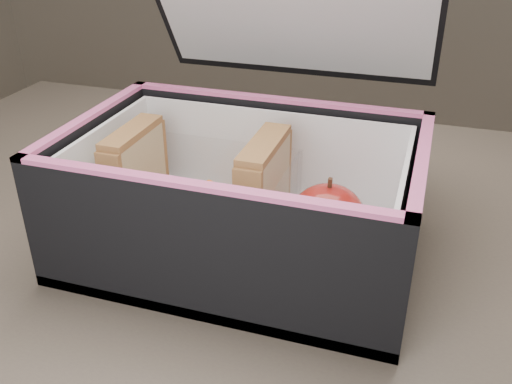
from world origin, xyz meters
TOP-DOWN VIEW (x-y plane):
  - kitchen_table at (0.00, 0.00)m, footprint 1.20×0.80m
  - lunch_bag at (-0.05, -0.02)m, footprint 0.32×0.33m
  - plastic_tub at (-0.10, -0.02)m, footprint 0.18×0.13m
  - sandwich_left at (-0.17, -0.02)m, footprint 0.02×0.09m
  - sandwich_right at (-0.03, -0.02)m, footprint 0.03×0.09m
  - carrot_sticks at (-0.10, -0.02)m, footprint 0.04×0.15m
  - paper_napkin at (0.04, -0.02)m, footprint 0.10×0.10m
  - red_apple at (0.03, -0.02)m, footprint 0.08×0.08m

SIDE VIEW (x-z plane):
  - kitchen_table at x=0.00m, z-range 0.28..1.03m
  - paper_napkin at x=0.04m, z-range 0.77..0.77m
  - carrot_sticks at x=-0.10m, z-range 0.77..0.80m
  - plastic_tub at x=-0.10m, z-range 0.77..0.84m
  - red_apple at x=0.03m, z-range 0.77..0.84m
  - sandwich_left at x=-0.17m, z-range 0.77..0.87m
  - sandwich_right at x=-0.03m, z-range 0.77..0.87m
  - lunch_bag at x=-0.05m, z-range 0.67..0.97m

